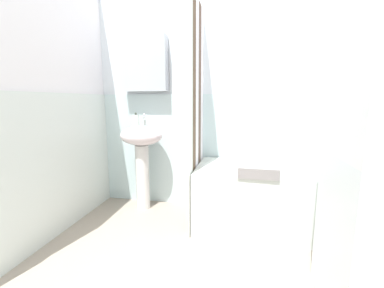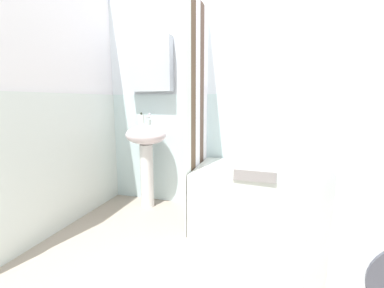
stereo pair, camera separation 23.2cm
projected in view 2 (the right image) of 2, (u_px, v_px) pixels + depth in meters
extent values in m
cube|color=white|center=(250.00, 94.00, 2.58)|extent=(3.60, 0.05, 2.40)
cube|color=silver|center=(248.00, 154.00, 2.65)|extent=(3.60, 0.02, 1.20)
cube|color=silver|center=(150.00, 64.00, 2.73)|extent=(0.48, 0.12, 0.56)
cube|color=white|center=(47.00, 93.00, 2.15)|extent=(0.05, 1.81, 2.40)
cube|color=silver|center=(57.00, 164.00, 2.24)|extent=(0.02, 1.81, 1.20)
cylinder|color=silver|center=(147.00, 176.00, 2.79)|extent=(0.14, 0.14, 0.68)
ellipsoid|color=silver|center=(146.00, 135.00, 2.71)|extent=(0.44, 0.34, 0.20)
cylinder|color=silver|center=(150.00, 122.00, 2.79)|extent=(0.03, 0.03, 0.05)
cylinder|color=silver|center=(147.00, 117.00, 2.73)|extent=(0.02, 0.10, 0.02)
sphere|color=silver|center=(149.00, 114.00, 2.77)|extent=(0.03, 0.03, 0.03)
cylinder|color=white|center=(141.00, 120.00, 2.78)|extent=(0.06, 0.06, 0.11)
sphere|color=#272F23|center=(141.00, 113.00, 2.77)|extent=(0.02, 0.02, 0.02)
cube|color=silver|center=(277.00, 201.00, 2.27)|extent=(1.42, 0.71, 0.54)
cube|color=white|center=(188.00, 118.00, 2.08)|extent=(0.01, 0.14, 2.00)
cube|color=brown|center=(193.00, 117.00, 2.22)|extent=(0.01, 0.14, 2.00)
cube|color=white|center=(197.00, 116.00, 2.35)|extent=(0.01, 0.14, 2.00)
cube|color=brown|center=(201.00, 115.00, 2.48)|extent=(0.01, 0.14, 2.00)
cube|color=white|center=(205.00, 114.00, 2.62)|extent=(0.01, 0.14, 2.00)
cylinder|color=white|center=(351.00, 159.00, 2.31)|extent=(0.06, 0.06, 0.16)
cylinder|color=black|center=(352.00, 149.00, 2.29)|extent=(0.04, 0.04, 0.02)
cylinder|color=gold|center=(337.00, 160.00, 2.35)|extent=(0.06, 0.06, 0.13)
cylinder|color=#2A2222|center=(338.00, 151.00, 2.34)|extent=(0.04, 0.04, 0.02)
cube|color=gray|center=(256.00, 172.00, 2.03)|extent=(0.32, 0.25, 0.08)
cube|color=white|center=(382.00, 253.00, 1.23)|extent=(0.57, 0.56, 0.86)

